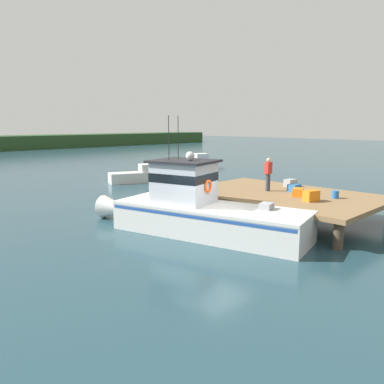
{
  "coord_description": "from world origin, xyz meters",
  "views": [
    {
      "loc": [
        -10.98,
        -9.91,
        4.45
      ],
      "look_at": [
        1.2,
        2.39,
        1.4
      ],
      "focal_mm": 36.12,
      "sensor_mm": 36.0,
      "label": 1
    }
  ],
  "objects_px": {
    "crate_single_by_cleat": "(311,196)",
    "bait_bucket": "(335,194)",
    "crate_stack_mid_dock": "(298,192)",
    "moored_boat_far_left": "(199,163)",
    "deckhand_by_the_boat": "(268,174)",
    "crate_stack_near_edge": "(290,183)",
    "main_fishing_boat": "(197,209)",
    "mooring_buoy_channel_marker": "(205,173)",
    "moored_boat_outer_mooring": "(143,176)",
    "crate_single_far": "(294,188)",
    "mooring_buoy_outer": "(247,183)"
  },
  "relations": [
    {
      "from": "crate_single_by_cleat",
      "to": "bait_bucket",
      "type": "bearing_deg",
      "value": -16.85
    },
    {
      "from": "crate_single_by_cleat",
      "to": "crate_stack_mid_dock",
      "type": "distance_m",
      "value": 1.15
    },
    {
      "from": "moored_boat_far_left",
      "to": "deckhand_by_the_boat",
      "type": "bearing_deg",
      "value": -126.45
    },
    {
      "from": "crate_stack_near_edge",
      "to": "main_fishing_boat",
      "type": "bearing_deg",
      "value": 178.26
    },
    {
      "from": "mooring_buoy_channel_marker",
      "to": "crate_stack_near_edge",
      "type": "bearing_deg",
      "value": -117.69
    },
    {
      "from": "moored_boat_outer_mooring",
      "to": "crate_stack_near_edge",
      "type": "bearing_deg",
      "value": -91.73
    },
    {
      "from": "mooring_buoy_channel_marker",
      "to": "bait_bucket",
      "type": "bearing_deg",
      "value": -117.12
    },
    {
      "from": "crate_single_far",
      "to": "deckhand_by_the_boat",
      "type": "relative_size",
      "value": 0.37
    },
    {
      "from": "crate_single_by_cleat",
      "to": "crate_single_far",
      "type": "distance_m",
      "value": 2.45
    },
    {
      "from": "crate_stack_near_edge",
      "to": "mooring_buoy_outer",
      "type": "xyz_separation_m",
      "value": [
        4.56,
        6.25,
        -1.17
      ]
    },
    {
      "from": "deckhand_by_the_boat",
      "to": "moored_boat_outer_mooring",
      "type": "bearing_deg",
      "value": 79.75
    },
    {
      "from": "crate_stack_near_edge",
      "to": "crate_single_by_cleat",
      "type": "bearing_deg",
      "value": -136.11
    },
    {
      "from": "moored_boat_outer_mooring",
      "to": "moored_boat_far_left",
      "type": "height_order",
      "value": "moored_boat_far_left"
    },
    {
      "from": "crate_single_by_cleat",
      "to": "mooring_buoy_outer",
      "type": "height_order",
      "value": "crate_single_by_cleat"
    },
    {
      "from": "deckhand_by_the_boat",
      "to": "crate_single_far",
      "type": "bearing_deg",
      "value": -50.36
    },
    {
      "from": "main_fishing_boat",
      "to": "bait_bucket",
      "type": "bearing_deg",
      "value": -32.16
    },
    {
      "from": "bait_bucket",
      "to": "mooring_buoy_channel_marker",
      "type": "distance_m",
      "value": 17.4
    },
    {
      "from": "crate_stack_mid_dock",
      "to": "bait_bucket",
      "type": "relative_size",
      "value": 1.76
    },
    {
      "from": "crate_stack_mid_dock",
      "to": "mooring_buoy_channel_marker",
      "type": "height_order",
      "value": "crate_stack_mid_dock"
    },
    {
      "from": "mooring_buoy_outer",
      "to": "bait_bucket",
      "type": "bearing_deg",
      "value": -122.62
    },
    {
      "from": "crate_stack_near_edge",
      "to": "crate_single_far",
      "type": "xyz_separation_m",
      "value": [
        -1.17,
        -0.93,
        -0.01
      ]
    },
    {
      "from": "mooring_buoy_outer",
      "to": "deckhand_by_the_boat",
      "type": "bearing_deg",
      "value": -136.56
    },
    {
      "from": "crate_single_by_cleat",
      "to": "crate_stack_mid_dock",
      "type": "relative_size",
      "value": 1.0
    },
    {
      "from": "deckhand_by_the_boat",
      "to": "crate_stack_near_edge",
      "type": "bearing_deg",
      "value": -1.52
    },
    {
      "from": "crate_stack_mid_dock",
      "to": "moored_boat_outer_mooring",
      "type": "height_order",
      "value": "crate_stack_mid_dock"
    },
    {
      "from": "mooring_buoy_channel_marker",
      "to": "mooring_buoy_outer",
      "type": "bearing_deg",
      "value": -107.41
    },
    {
      "from": "main_fishing_boat",
      "to": "bait_bucket",
      "type": "distance_m",
      "value": 6.31
    },
    {
      "from": "crate_single_by_cleat",
      "to": "mooring_buoy_outer",
      "type": "bearing_deg",
      "value": 50.52
    },
    {
      "from": "moored_boat_outer_mooring",
      "to": "crate_single_by_cleat",
      "type": "bearing_deg",
      "value": -101.46
    },
    {
      "from": "main_fishing_boat",
      "to": "crate_single_far",
      "type": "relative_size",
      "value": 16.57
    },
    {
      "from": "main_fishing_boat",
      "to": "crate_single_by_cleat",
      "type": "relative_size",
      "value": 16.57
    },
    {
      "from": "crate_single_by_cleat",
      "to": "crate_single_far",
      "type": "xyz_separation_m",
      "value": [
        1.67,
        1.8,
        -0.06
      ]
    },
    {
      "from": "bait_bucket",
      "to": "moored_boat_far_left",
      "type": "relative_size",
      "value": 0.06
    },
    {
      "from": "deckhand_by_the_boat",
      "to": "moored_boat_outer_mooring",
      "type": "height_order",
      "value": "deckhand_by_the_boat"
    },
    {
      "from": "main_fishing_boat",
      "to": "moored_boat_outer_mooring",
      "type": "relative_size",
      "value": 1.83
    },
    {
      "from": "mooring_buoy_channel_marker",
      "to": "mooring_buoy_outer",
      "type": "relative_size",
      "value": 0.99
    },
    {
      "from": "moored_boat_outer_mooring",
      "to": "mooring_buoy_channel_marker",
      "type": "height_order",
      "value": "moored_boat_outer_mooring"
    },
    {
      "from": "crate_single_by_cleat",
      "to": "deckhand_by_the_boat",
      "type": "xyz_separation_m",
      "value": [
        0.85,
        2.78,
        0.62
      ]
    },
    {
      "from": "crate_stack_near_edge",
      "to": "moored_boat_far_left",
      "type": "relative_size",
      "value": 0.1
    },
    {
      "from": "mooring_buoy_outer",
      "to": "mooring_buoy_channel_marker",
      "type": "bearing_deg",
      "value": 72.59
    },
    {
      "from": "main_fishing_boat",
      "to": "mooring_buoy_channel_marker",
      "type": "distance_m",
      "value": 17.96
    },
    {
      "from": "crate_stack_mid_dock",
      "to": "mooring_buoy_channel_marker",
      "type": "xyz_separation_m",
      "value": [
        8.69,
        14.06,
        -1.16
      ]
    },
    {
      "from": "deckhand_by_the_boat",
      "to": "crate_stack_mid_dock",
      "type": "bearing_deg",
      "value": -97.87
    },
    {
      "from": "crate_stack_mid_dock",
      "to": "main_fishing_boat",
      "type": "bearing_deg",
      "value": 156.78
    },
    {
      "from": "main_fishing_boat",
      "to": "bait_bucket",
      "type": "xyz_separation_m",
      "value": [
        5.33,
        -3.35,
        0.36
      ]
    },
    {
      "from": "crate_stack_mid_dock",
      "to": "moored_boat_outer_mooring",
      "type": "bearing_deg",
      "value": 80.04
    },
    {
      "from": "crate_single_by_cleat",
      "to": "mooring_buoy_outer",
      "type": "relative_size",
      "value": 1.33
    },
    {
      "from": "main_fishing_boat",
      "to": "crate_stack_mid_dock",
      "type": "distance_m",
      "value": 4.97
    },
    {
      "from": "crate_single_by_cleat",
      "to": "bait_bucket",
      "type": "xyz_separation_m",
      "value": [
        1.38,
        -0.42,
        -0.07
      ]
    },
    {
      "from": "mooring_buoy_channel_marker",
      "to": "main_fishing_boat",
      "type": "bearing_deg",
      "value": -137.59
    }
  ]
}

